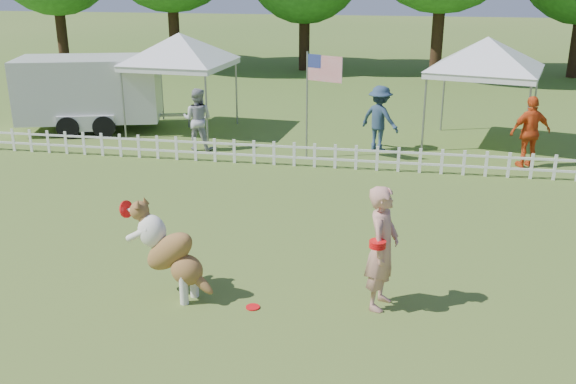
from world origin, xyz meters
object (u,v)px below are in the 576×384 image
object	(u,v)px
frisbee_on_turf	(253,307)
canopy_tent_right	(483,93)
flag_pole	(307,106)
spectator_b	(380,118)
cargo_trailer	(90,93)
dog	(171,252)
spectator_a	(198,119)
handler	(382,248)
canopy_tent_left	(182,84)
spectator_c	(530,132)

from	to	relation	value
frisbee_on_turf	canopy_tent_right	xyz separation A→B (m)	(3.97, 9.80, 1.41)
flag_pole	spectator_b	size ratio (longest dim) A/B	1.56
canopy_tent_right	spectator_b	size ratio (longest dim) A/B	1.66
frisbee_on_turf	canopy_tent_right	world-z (taller)	canopy_tent_right
cargo_trailer	flag_pole	size ratio (longest dim) A/B	1.86
dog	cargo_trailer	world-z (taller)	cargo_trailer
spectator_a	handler	bearing A→B (deg)	125.61
flag_pole	spectator_a	xyz separation A→B (m)	(-2.94, 0.25, -0.52)
handler	canopy_tent_left	size ratio (longest dim) A/B	0.65
spectator_c	canopy_tent_left	bearing A→B (deg)	-32.60
handler	canopy_tent_left	bearing A→B (deg)	47.40
dog	frisbee_on_turf	size ratio (longest dim) A/B	7.07
dog	spectator_b	xyz separation A→B (m)	(2.56, 8.62, 0.15)
spectator_a	spectator_b	world-z (taller)	spectator_b
frisbee_on_turf	spectator_b	bearing A→B (deg)	81.41
handler	frisbee_on_turf	bearing A→B (deg)	116.76
dog	cargo_trailer	bearing A→B (deg)	139.64
dog	spectator_b	world-z (taller)	spectator_b
canopy_tent_left	canopy_tent_right	size ratio (longest dim) A/B	0.98
canopy_tent_right	cargo_trailer	world-z (taller)	canopy_tent_right
dog	canopy_tent_right	bearing A→B (deg)	78.91
dog	spectator_c	world-z (taller)	spectator_c
dog	canopy_tent_right	size ratio (longest dim) A/B	0.50
canopy_tent_left	spectator_b	size ratio (longest dim) A/B	1.63
spectator_c	dog	bearing A→B (deg)	30.55
cargo_trailer	spectator_c	xyz separation A→B (m)	(12.10, -1.60, -0.23)
dog	frisbee_on_turf	bearing A→B (deg)	10.55
handler	canopy_tent_right	bearing A→B (deg)	0.82
cargo_trailer	spectator_c	size ratio (longest dim) A/B	2.87
handler	flag_pole	bearing A→B (deg)	30.85
canopy_tent_right	dog	bearing A→B (deg)	-104.94
spectator_b	spectator_c	distance (m)	3.72
flag_pole	canopy_tent_left	bearing A→B (deg)	174.40
spectator_b	frisbee_on_turf	bearing A→B (deg)	113.63
spectator_a	canopy_tent_left	bearing A→B (deg)	-59.05
cargo_trailer	spectator_a	distance (m)	4.09
spectator_b	spectator_c	world-z (taller)	spectator_c
handler	spectator_b	world-z (taller)	handler
canopy_tent_left	canopy_tent_right	world-z (taller)	canopy_tent_right
dog	handler	bearing A→B (deg)	22.09
canopy_tent_left	cargo_trailer	bearing A→B (deg)	-168.42
canopy_tent_left	spectator_c	bearing A→B (deg)	-7.64
spectator_a	flag_pole	bearing A→B (deg)	176.46
canopy_tent_right	spectator_b	xyz separation A→B (m)	(-2.65, -1.03, -0.56)
handler	canopy_tent_left	distance (m)	11.32
handler	dog	distance (m)	3.03
cargo_trailer	spectator_b	xyz separation A→B (m)	(8.48, -0.72, -0.24)
canopy_tent_left	spectator_a	xyz separation A→B (m)	(1.07, -1.89, -0.57)
frisbee_on_turf	canopy_tent_right	bearing A→B (deg)	67.92
frisbee_on_turf	flag_pole	xyz separation A→B (m)	(-0.44, 7.70, 1.32)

